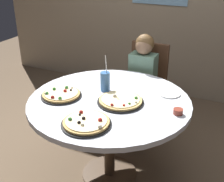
% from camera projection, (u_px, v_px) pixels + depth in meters
% --- Properties ---
extents(ground_plane, '(8.00, 8.00, 0.00)m').
position_uv_depth(ground_plane, '(110.00, 174.00, 2.63)').
color(ground_plane, brown).
extents(dining_table, '(1.27, 1.27, 0.75)m').
position_uv_depth(dining_table, '(109.00, 109.00, 2.35)').
color(dining_table, silver).
rests_on(dining_table, ground_plane).
extents(chair_wooden, '(0.41, 0.41, 0.95)m').
position_uv_depth(chair_wooden, '(146.00, 83.00, 3.13)').
color(chair_wooden, brown).
rests_on(chair_wooden, ground_plane).
extents(diner_child, '(0.26, 0.41, 1.08)m').
position_uv_depth(diner_child, '(139.00, 94.00, 3.00)').
color(diner_child, '#3F4766').
rests_on(diner_child, ground_plane).
extents(pizza_veggie, '(0.36, 0.36, 0.05)m').
position_uv_depth(pizza_veggie, '(121.00, 101.00, 2.25)').
color(pizza_veggie, black).
rests_on(pizza_veggie, dining_table).
extents(pizza_cheese, '(0.32, 0.32, 0.05)m').
position_uv_depth(pizza_cheese, '(61.00, 94.00, 2.35)').
color(pizza_cheese, black).
rests_on(pizza_cheese, dining_table).
extents(pizza_pepperoni, '(0.34, 0.34, 0.05)m').
position_uv_depth(pizza_pepperoni, '(86.00, 122.00, 1.96)').
color(pizza_pepperoni, black).
rests_on(pizza_pepperoni, dining_table).
extents(soda_cup, '(0.08, 0.08, 0.31)m').
position_uv_depth(soda_cup, '(105.00, 81.00, 2.42)').
color(soda_cup, '#3F72B2').
rests_on(soda_cup, dining_table).
extents(sauce_bowl, '(0.07, 0.07, 0.04)m').
position_uv_depth(sauce_bowl, '(178.00, 112.00, 2.09)').
color(sauce_bowl, brown).
rests_on(sauce_bowl, dining_table).
extents(plate_small, '(0.18, 0.18, 0.01)m').
position_uv_depth(plate_small, '(169.00, 94.00, 2.39)').
color(plate_small, white).
rests_on(plate_small, dining_table).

